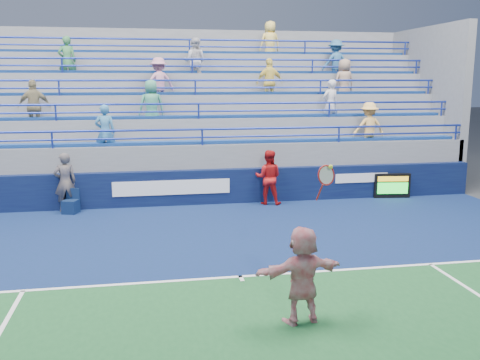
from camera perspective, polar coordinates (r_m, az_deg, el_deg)
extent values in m
plane|color=#333538|center=(10.80, 0.04, -10.37)|extent=(120.00, 120.00, 0.00)
cube|color=#0D2345|center=(12.85, -1.72, -6.86)|extent=(18.00, 8.40, 0.02)
cube|color=white|center=(10.79, 0.04, -10.26)|extent=(11.00, 0.10, 0.01)
cube|color=white|center=(10.70, 0.14, -10.45)|extent=(0.08, 0.30, 0.01)
cube|color=#090E34|center=(16.85, -3.91, -0.75)|extent=(18.00, 0.30, 1.10)
cube|color=white|center=(16.60, -7.28, -0.80)|extent=(3.60, 0.02, 0.45)
cube|color=white|center=(17.98, 12.85, 0.22)|extent=(1.80, 0.02, 0.30)
cube|color=slate|center=(19.73, -4.86, 0.92)|extent=(18.00, 5.60, 1.10)
cube|color=slate|center=(19.67, -4.88, 2.00)|extent=(18.00, 5.60, 1.85)
cube|color=navy|center=(17.23, -4.19, 4.05)|extent=(17.40, 0.45, 0.10)
cylinder|color=navy|center=(16.78, -4.06, 5.42)|extent=(18.00, 0.07, 0.07)
cube|color=slate|center=(20.11, -5.03, 3.26)|extent=(18.00, 4.60, 2.60)
cube|color=navy|center=(18.15, -4.56, 6.75)|extent=(17.40, 0.45, 0.10)
cylinder|color=navy|center=(17.73, -4.45, 8.12)|extent=(18.00, 0.07, 0.07)
cube|color=slate|center=(20.56, -5.18, 4.47)|extent=(18.00, 3.60, 3.35)
cube|color=navy|center=(19.11, -4.89, 9.20)|extent=(17.40, 0.45, 0.10)
cylinder|color=navy|center=(18.70, -4.80, 10.55)|extent=(18.00, 0.07, 0.07)
cube|color=slate|center=(21.02, -5.32, 5.63)|extent=(18.00, 2.60, 4.10)
cube|color=navy|center=(20.10, -5.20, 11.40)|extent=(17.40, 0.45, 0.10)
cylinder|color=navy|center=(19.71, -5.12, 12.72)|extent=(18.00, 0.07, 0.07)
cube|color=slate|center=(21.49, -5.45, 6.74)|extent=(18.00, 1.60, 4.85)
cube|color=navy|center=(21.12, -5.49, 13.39)|extent=(17.40, 0.45, 0.10)
cylinder|color=navy|center=(20.75, -5.41, 14.69)|extent=(18.00, 0.07, 0.07)
imported|color=#306690|center=(21.34, 10.17, 12.25)|extent=(1.18, 0.79, 1.70)
imported|color=#8D815E|center=(18.35, -21.07, 7.32)|extent=(1.05, 0.55, 1.70)
imported|color=#FFC163|center=(18.67, 13.57, 5.46)|extent=(1.10, 0.64, 1.70)
imported|color=#41906F|center=(18.04, -9.42, 7.83)|extent=(0.91, 0.68, 1.70)
imported|color=tan|center=(20.38, 11.04, 10.20)|extent=(0.92, 0.69, 1.70)
imported|color=#FFDB63|center=(21.65, 3.22, 14.36)|extent=(0.91, 0.67, 1.70)
imported|color=silver|center=(20.12, -4.84, 12.49)|extent=(0.98, 0.86, 1.70)
imported|color=silver|center=(19.16, 9.61, 7.98)|extent=(0.71, 0.57, 1.70)
imported|color=#CC84A0|center=(19.03, -8.64, 10.25)|extent=(1.24, 0.93, 1.70)
imported|color=#397D46|center=(20.19, -17.95, 12.01)|extent=(0.67, 0.49, 1.70)
imported|color=teal|center=(17.13, -14.18, 4.99)|extent=(0.64, 0.44, 1.70)
imported|color=#FEE363|center=(19.55, 3.18, 10.36)|extent=(1.04, 0.54, 1.70)
cube|color=black|center=(18.38, 15.91, -0.60)|extent=(1.20, 0.28, 0.83)
cube|color=gold|center=(18.27, 16.05, 0.12)|extent=(1.02, 0.02, 0.17)
cube|color=#19E533|center=(18.33, 16.00, -0.84)|extent=(1.02, 0.02, 0.37)
cube|color=#0D1E40|center=(16.44, -17.60, -2.75)|extent=(0.52, 0.52, 0.41)
cube|color=#0D1E40|center=(16.54, -17.60, -1.38)|extent=(0.40, 0.18, 0.32)
imported|color=silver|center=(8.71, 6.66, -10.04)|extent=(1.55, 0.72, 1.61)
torus|color=maroon|center=(8.39, 9.19, 0.51)|extent=(0.33, 0.19, 0.33)
cylinder|color=maroon|center=(8.41, 8.49, -1.31)|extent=(0.07, 0.18, 0.29)
sphere|color=#CEE334|center=(8.34, 9.65, 1.40)|extent=(0.07, 0.07, 0.07)
imported|color=#141C38|center=(16.60, -18.15, -0.24)|extent=(0.74, 0.58, 1.78)
imported|color=#B21415|center=(16.75, 3.04, 0.27)|extent=(1.00, 0.88, 1.72)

